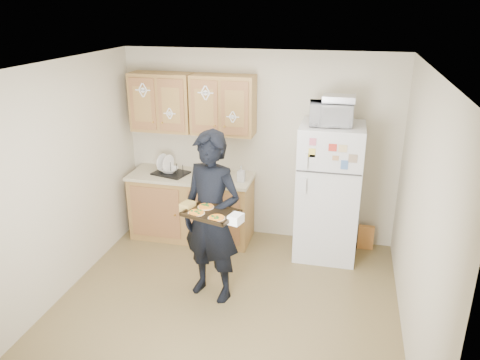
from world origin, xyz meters
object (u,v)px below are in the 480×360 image
(microwave, at_px, (331,114))
(refrigerator, at_px, (328,192))
(person, at_px, (211,218))
(baking_tray, at_px, (211,214))
(dish_rack, at_px, (171,168))

(microwave, bearing_deg, refrigerator, 48.06)
(person, bearing_deg, baking_tray, -56.72)
(microwave, height_order, dish_rack, microwave)
(person, distance_m, microwave, 1.84)
(baking_tray, height_order, microwave, microwave)
(baking_tray, bearing_deg, refrigerator, 71.39)
(refrigerator, distance_m, microwave, 0.99)
(dish_rack, bearing_deg, baking_tray, -56.34)
(refrigerator, height_order, baking_tray, refrigerator)
(refrigerator, xyz_separation_m, baking_tray, (-1.06, -1.49, 0.27))
(microwave, bearing_deg, dish_rack, 171.84)
(baking_tray, relative_size, microwave, 1.03)
(refrigerator, relative_size, baking_tray, 3.42)
(person, xyz_separation_m, dish_rack, (-0.93, 1.24, 0.06))
(baking_tray, bearing_deg, microwave, 71.42)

